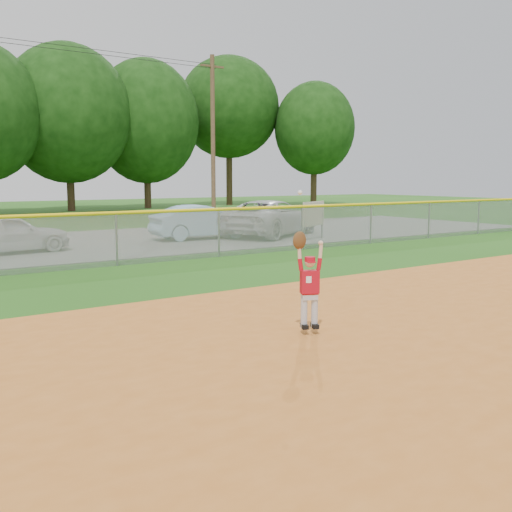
{
  "coord_description": "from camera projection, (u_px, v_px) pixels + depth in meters",
  "views": [
    {
      "loc": [
        -5.66,
        -5.45,
        2.46
      ],
      "look_at": [
        -0.08,
        2.83,
        1.1
      ],
      "focal_mm": 40.0,
      "sensor_mm": 36.0,
      "label": 1
    }
  ],
  "objects": [
    {
      "name": "sponsor_sign",
      "position": [
        314.0,
        215.0,
        22.64
      ],
      "size": [
        1.62,
        0.74,
        1.55
      ],
      "color": "gray",
      "rests_on": "ground"
    },
    {
      "name": "ballplayer",
      "position": [
        308.0,
        280.0,
        8.87
      ],
      "size": [
        0.5,
        0.33,
        2.16
      ],
      "color": "silver",
      "rests_on": "ground"
    },
    {
      "name": "car_blue",
      "position": [
        202.0,
        222.0,
        23.1
      ],
      "size": [
        4.23,
        1.73,
        1.36
      ],
      "primitive_type": "imported",
      "rotation": [
        0.0,
        0.0,
        1.5
      ],
      "color": "#92BDD9",
      "rests_on": "parking_strip"
    },
    {
      "name": "power_lines",
      "position": [
        41.0,
        129.0,
        25.95
      ],
      "size": [
        19.4,
        0.24,
        9.0
      ],
      "color": "#4C3823",
      "rests_on": "ground"
    },
    {
      "name": "outfield_fence",
      "position": [
        116.0,
        235.0,
        16.05
      ],
      "size": [
        40.06,
        0.1,
        1.55
      ],
      "color": "gray",
      "rests_on": "ground"
    },
    {
      "name": "parking_strip",
      "position": [
        60.0,
        245.0,
        21.09
      ],
      "size": [
        44.0,
        10.0,
        0.03
      ],
      "primitive_type": "cube",
      "color": "slate",
      "rests_on": "ground"
    },
    {
      "name": "car_white_a",
      "position": [
        8.0,
        233.0,
        18.56
      ],
      "size": [
        4.0,
        2.06,
        1.3
      ],
      "primitive_type": "imported",
      "rotation": [
        0.0,
        0.0,
        1.71
      ],
      "color": "silver",
      "rests_on": "parking_strip"
    },
    {
      "name": "ground",
      "position": [
        374.0,
        356.0,
        7.95
      ],
      "size": [
        120.0,
        120.0,
        0.0
      ],
      "primitive_type": "plane",
      "color": "#205112",
      "rests_on": "ground"
    },
    {
      "name": "car_white_b",
      "position": [
        271.0,
        218.0,
        24.39
      ],
      "size": [
        6.0,
        4.75,
        1.52
      ],
      "primitive_type": "imported",
      "rotation": [
        0.0,
        0.0,
        2.05
      ],
      "color": "silver",
      "rests_on": "parking_strip"
    }
  ]
}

